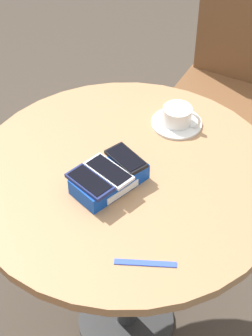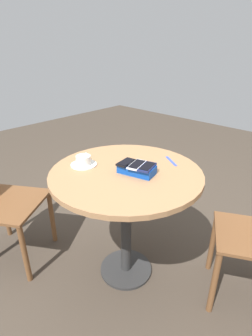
% 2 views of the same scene
% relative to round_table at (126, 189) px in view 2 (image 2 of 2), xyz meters
% --- Properties ---
extents(ground_plane, '(8.00, 8.00, 0.00)m').
position_rel_round_table_xyz_m(ground_plane, '(0.00, 0.00, -0.66)').
color(ground_plane, '#42382D').
extents(round_table, '(0.90, 0.90, 0.79)m').
position_rel_round_table_xyz_m(round_table, '(0.00, 0.00, 0.00)').
color(round_table, '#2D2D2D').
rests_on(round_table, ground_plane).
extents(phone_box, '(0.23, 0.15, 0.05)m').
position_rel_round_table_xyz_m(phone_box, '(-0.06, -0.02, 0.15)').
color(phone_box, '#0F42AD').
rests_on(phone_box, round_table).
extents(phone_navy, '(0.10, 0.15, 0.01)m').
position_rel_round_table_xyz_m(phone_navy, '(-0.13, -0.03, 0.18)').
color(phone_navy, navy).
rests_on(phone_navy, phone_box).
extents(phone_white, '(0.10, 0.15, 0.01)m').
position_rel_round_table_xyz_m(phone_white, '(-0.07, -0.02, 0.18)').
color(phone_white, silver).
rests_on(phone_white, phone_box).
extents(phone_black, '(0.08, 0.13, 0.01)m').
position_rel_round_table_xyz_m(phone_black, '(-0.00, -0.00, 0.18)').
color(phone_black, black).
rests_on(phone_black, phone_box).
extents(saucer, '(0.16, 0.16, 0.01)m').
position_rel_round_table_xyz_m(saucer, '(0.25, 0.12, 0.13)').
color(saucer, silver).
rests_on(saucer, round_table).
extents(coffee_cup, '(0.09, 0.11, 0.06)m').
position_rel_round_table_xyz_m(coffee_cup, '(0.25, 0.12, 0.16)').
color(coffee_cup, silver).
rests_on(coffee_cup, saucer).
extents(lanyard_strap, '(0.14, 0.10, 0.00)m').
position_rel_round_table_xyz_m(lanyard_strap, '(-0.11, -0.30, 0.13)').
color(lanyard_strap, blue).
rests_on(lanyard_strap, round_table).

